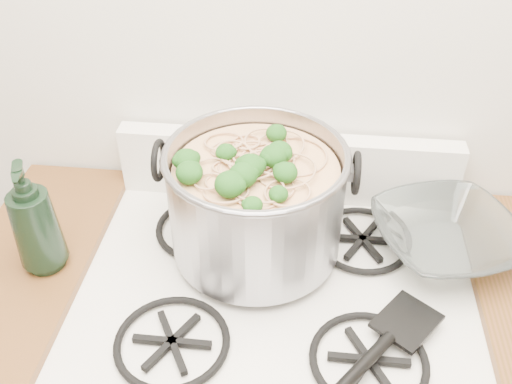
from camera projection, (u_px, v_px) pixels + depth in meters
name	position (u px, v px, depth m)	size (l,w,h in m)	color
stock_pot	(256.00, 202.00, 1.10)	(0.38, 0.35, 0.24)	gray
spatula	(407.00, 318.00, 1.00)	(0.29, 0.31, 0.02)	black
glass_bowl	(443.00, 244.00, 1.15)	(0.11, 0.11, 0.03)	white
bottle	(33.00, 218.00, 1.06)	(0.09, 0.09, 0.24)	black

